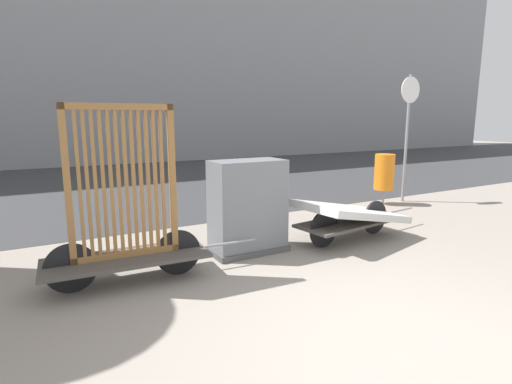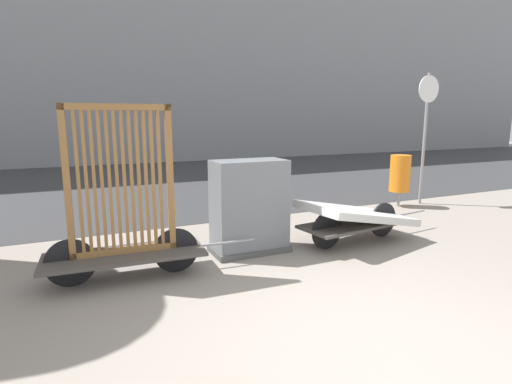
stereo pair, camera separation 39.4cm
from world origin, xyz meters
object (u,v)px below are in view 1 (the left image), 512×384
Objects in this scene: bike_cart_with_bedframe at (126,224)px; utility_cabinet at (248,210)px; bike_cart_with_mattress at (351,214)px; sign_post at (408,121)px; trash_bin at (384,172)px.

bike_cart_with_bedframe is 1.95× the size of utility_cabinet.
utility_cabinet reaches higher than bike_cart_with_mattress.
bike_cart_with_bedframe is at bearing 173.00° from bike_cart_with_mattress.
bike_cart_with_bedframe is at bearing -170.10° from utility_cabinet.
sign_post is at bearing 21.18° from bike_cart_with_mattress.
trash_bin reaches higher than bike_cart_with_mattress.
bike_cart_with_bedframe reaches higher than utility_cabinet.
bike_cart_with_mattress is at bearing -10.24° from utility_cabinet.
trash_bin is 1.25m from sign_post.
sign_post reaches higher than bike_cart_with_mattress.
bike_cart_with_mattress is at bearing -151.81° from sign_post.
sign_post is (3.03, 1.62, 1.38)m from bike_cart_with_mattress.
sign_post is at bearing 15.97° from utility_cabinet.
utility_cabinet is 1.18× the size of trash_bin.
bike_cart_with_mattress is 2.93m from trash_bin.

